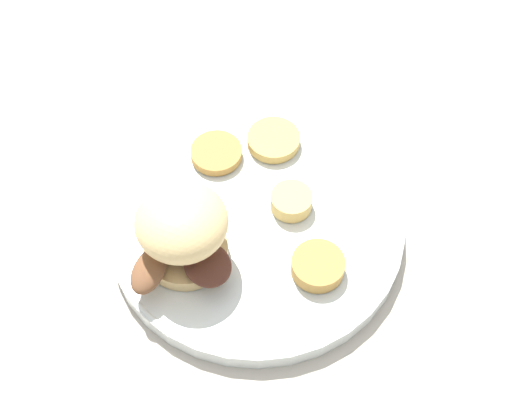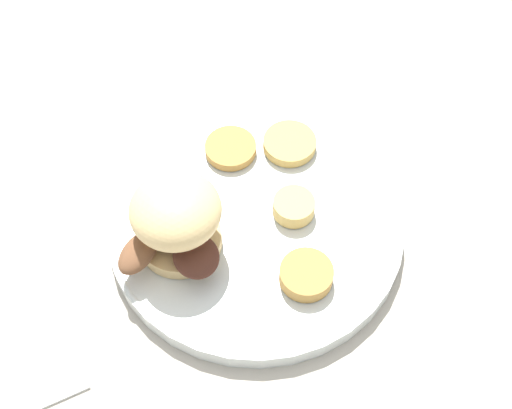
# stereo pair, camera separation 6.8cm
# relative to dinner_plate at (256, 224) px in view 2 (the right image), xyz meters

# --- Properties ---
(ground_plane) EXTENTS (4.00, 4.00, 0.00)m
(ground_plane) POSITION_rel_dinner_plate_xyz_m (0.00, 0.00, -0.01)
(ground_plane) COLOR #B2A899
(dinner_plate) EXTENTS (0.29, 0.29, 0.02)m
(dinner_plate) POSITION_rel_dinner_plate_xyz_m (0.00, 0.00, 0.00)
(dinner_plate) COLOR silver
(dinner_plate) RESTS_ON ground_plane
(sandwich) EXTENTS (0.11, 0.11, 0.08)m
(sandwich) POSITION_rel_dinner_plate_xyz_m (0.03, -0.07, 0.05)
(sandwich) COLOR tan
(sandwich) RESTS_ON dinner_plate
(potato_round_0) EXTENTS (0.05, 0.05, 0.01)m
(potato_round_0) POSITION_rel_dinner_plate_xyz_m (-0.08, -0.02, 0.01)
(potato_round_0) COLOR #BC8942
(potato_round_0) RESTS_ON dinner_plate
(potato_round_1) EXTENTS (0.04, 0.04, 0.02)m
(potato_round_1) POSITION_rel_dinner_plate_xyz_m (-0.01, 0.04, 0.02)
(potato_round_1) COLOR #DBB766
(potato_round_1) RESTS_ON dinner_plate
(potato_round_2) EXTENTS (0.05, 0.05, 0.02)m
(potato_round_2) POSITION_rel_dinner_plate_xyz_m (0.07, 0.04, 0.02)
(potato_round_2) COLOR #BC8942
(potato_round_2) RESTS_ON dinner_plate
(potato_round_3) EXTENTS (0.06, 0.06, 0.01)m
(potato_round_3) POSITION_rel_dinner_plate_xyz_m (-0.09, 0.04, 0.02)
(potato_round_3) COLOR tan
(potato_round_3) RESTS_ON dinner_plate
(napkin) EXTENTS (0.14, 0.12, 0.01)m
(napkin) POSITION_rel_dinner_plate_xyz_m (0.12, -0.21, -0.01)
(napkin) COLOR white
(napkin) RESTS_ON ground_plane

